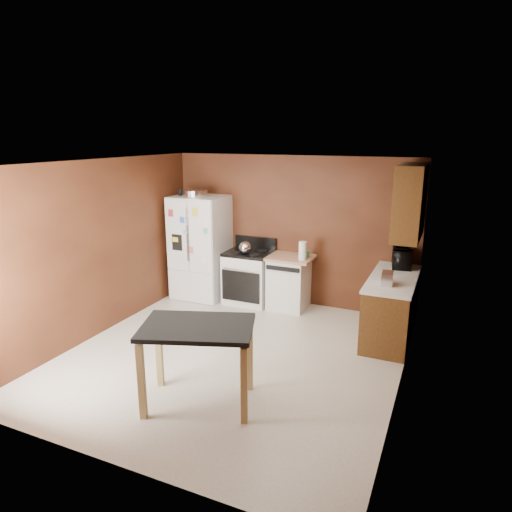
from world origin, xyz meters
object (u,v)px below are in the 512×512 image
Objects in this scene: pen_cup at (181,192)px; paper_towel at (303,251)px; kettle at (245,248)px; roasting_pan at (195,193)px; gas_range at (249,276)px; refrigerator at (200,247)px; dishwasher at (289,282)px; island at (198,338)px; toaster at (387,278)px; microwave at (402,258)px; green_canister at (306,254)px.

paper_towel is at bearing 0.64° from pen_cup.
kettle is at bearing -2.46° from pen_cup.
gas_range is at bearing 5.93° from roasting_pan.
refrigerator is at bearing -176.19° from gas_range.
pen_cup reaches higher than dishwasher.
gas_range is (0.96, 0.10, -1.39)m from roasting_pan.
roasting_pan is 3.58m from island.
toaster reaches higher than island.
pen_cup is at bearing -171.61° from refrigerator.
dishwasher is at bearing 2.99° from refrigerator.
paper_towel reaches higher than kettle.
roasting_pan reaches higher than refrigerator.
refrigerator reaches higher than dishwasher.
refrigerator is 1.34× the size of island.
microwave reaches higher than island.
green_canister is 0.06× the size of refrigerator.
paper_towel is at bearing 86.43° from island.
roasting_pan is at bearing 120.91° from island.
dishwasher is at bearing 1.94° from gas_range.
microwave is at bearing 2.63° from gas_range.
green_canister is at bearing 15.00° from dishwasher.
microwave is at bearing 0.66° from green_canister.
paper_towel is 0.22× the size of island.
roasting_pan is 2.09× the size of kettle.
toaster is 0.17× the size of island.
green_canister is (0.01, 0.18, -0.09)m from paper_towel.
roasting_pan reaches higher than gas_range.
pen_cup is at bearing -174.73° from green_canister.
toaster is 2.72m from island.
island is at bearing -130.74° from toaster.
roasting_pan is 3.89× the size of pen_cup.
gas_range is (-0.99, -0.10, -0.48)m from green_canister.
green_canister is (1.95, 0.20, -0.91)m from roasting_pan.
toaster is (3.65, -0.74, -0.87)m from pen_cup.
roasting_pan is 0.25× the size of refrigerator.
pen_cup is 2.37m from paper_towel.
toaster is at bearing 53.62° from island.
dishwasher is (-1.75, -0.09, -0.59)m from microwave.
island is at bearing -74.63° from kettle.
microwave is 0.37× the size of island.
paper_towel is (1.94, 0.01, -0.82)m from roasting_pan.
island is (-0.19, -3.13, -0.18)m from green_canister.
pen_cup reaches higher than microwave.
dishwasher is (1.68, 0.12, -1.40)m from roasting_pan.
roasting_pan is 2.19m from dishwasher.
pen_cup reaches higher than paper_towel.
paper_towel is 1.89m from refrigerator.
microwave is 0.56× the size of dishwasher.
paper_towel reaches higher than gas_range.
pen_cup is at bearing -174.96° from gas_range.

